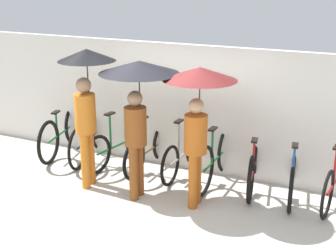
# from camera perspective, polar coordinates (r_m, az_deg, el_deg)

# --- Properties ---
(ground_plane) EXTENTS (30.00, 30.00, 0.00)m
(ground_plane) POSITION_cam_1_polar(r_m,az_deg,el_deg) (6.58, -3.86, -10.79)
(ground_plane) COLOR beige
(back_wall) EXTENTS (12.80, 0.12, 2.11)m
(back_wall) POSITION_cam_1_polar(r_m,az_deg,el_deg) (7.75, 2.76, 2.17)
(back_wall) COLOR silver
(back_wall) RESTS_ON ground
(parked_bicycle_0) EXTENTS (0.58, 1.84, 1.02)m
(parked_bicycle_0) POSITION_cam_1_polar(r_m,az_deg,el_deg) (8.82, -12.79, -0.73)
(parked_bicycle_0) COLOR black
(parked_bicycle_0) RESTS_ON ground
(parked_bicycle_1) EXTENTS (0.56, 1.75, 0.98)m
(parked_bicycle_1) POSITION_cam_1_polar(r_m,az_deg,el_deg) (8.48, -9.58, -1.41)
(parked_bicycle_1) COLOR black
(parked_bicycle_1) RESTS_ON ground
(parked_bicycle_2) EXTENTS (0.45, 1.73, 0.98)m
(parked_bicycle_2) POSITION_cam_1_polar(r_m,az_deg,el_deg) (8.18, -6.09, -2.21)
(parked_bicycle_2) COLOR black
(parked_bicycle_2) RESTS_ON ground
(parked_bicycle_3) EXTENTS (0.44, 1.65, 1.00)m
(parked_bicycle_3) POSITION_cam_1_polar(r_m,az_deg,el_deg) (7.91, -2.33, -2.87)
(parked_bicycle_3) COLOR black
(parked_bicycle_3) RESTS_ON ground
(parked_bicycle_4) EXTENTS (0.44, 1.63, 1.11)m
(parked_bicycle_4) POSITION_cam_1_polar(r_m,az_deg,el_deg) (7.72, 1.84, -3.38)
(parked_bicycle_4) COLOR black
(parked_bicycle_4) RESTS_ON ground
(parked_bicycle_5) EXTENTS (0.44, 1.80, 1.00)m
(parked_bicycle_5) POSITION_cam_1_polar(r_m,az_deg,el_deg) (7.43, 5.84, -3.95)
(parked_bicycle_5) COLOR black
(parked_bicycle_5) RESTS_ON ground
(parked_bicycle_6) EXTENTS (0.51, 1.71, 1.07)m
(parked_bicycle_6) POSITION_cam_1_polar(r_m,az_deg,el_deg) (7.34, 10.42, -4.72)
(parked_bicycle_6) COLOR black
(parked_bicycle_6) RESTS_ON ground
(parked_bicycle_7) EXTENTS (0.46, 1.70, 0.97)m
(parked_bicycle_7) POSITION_cam_1_polar(r_m,az_deg,el_deg) (7.21, 14.96, -5.67)
(parked_bicycle_7) COLOR black
(parked_bicycle_7) RESTS_ON ground
(parked_bicycle_8) EXTENTS (0.44, 1.74, 0.98)m
(parked_bicycle_8) POSITION_cam_1_polar(r_m,az_deg,el_deg) (7.17, 19.77, -6.10)
(parked_bicycle_8) COLOR black
(parked_bicycle_8) RESTS_ON ground
(pedestrian_leading) EXTENTS (0.87, 0.87, 2.13)m
(pedestrian_leading) POSITION_cam_1_polar(r_m,az_deg,el_deg) (7.08, -9.94, 4.92)
(pedestrian_leading) COLOR #C66B1E
(pedestrian_leading) RESTS_ON ground
(pedestrian_center) EXTENTS (1.15, 1.15, 2.03)m
(pedestrian_center) POSITION_cam_1_polar(r_m,az_deg,el_deg) (6.60, -3.67, 4.71)
(pedestrian_center) COLOR brown
(pedestrian_center) RESTS_ON ground
(pedestrian_trailing) EXTENTS (1.02, 1.02, 1.99)m
(pedestrian_trailing) POSITION_cam_1_polar(r_m,az_deg,el_deg) (6.36, 3.74, 3.47)
(pedestrian_trailing) COLOR #B25619
(pedestrian_trailing) RESTS_ON ground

